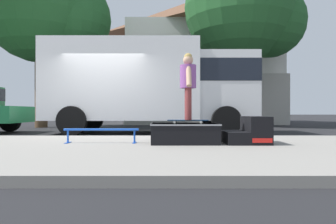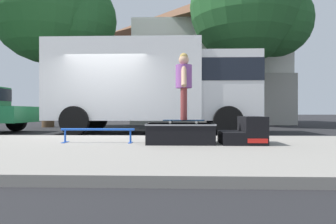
% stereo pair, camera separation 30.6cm
% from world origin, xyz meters
% --- Properties ---
extents(ground_plane, '(140.00, 140.00, 0.00)m').
position_xyz_m(ground_plane, '(0.00, 0.00, 0.00)').
color(ground_plane, black).
extents(sidewalk_slab, '(50.00, 5.00, 0.12)m').
position_xyz_m(sidewalk_slab, '(0.00, -3.00, 0.06)').
color(sidewalk_slab, gray).
rests_on(sidewalk_slab, ground).
extents(skate_box, '(1.28, 0.84, 0.38)m').
position_xyz_m(skate_box, '(2.29, -2.46, 0.33)').
color(skate_box, black).
rests_on(skate_box, sidewalk_slab).
extents(kicker_ramp, '(0.81, 0.86, 0.52)m').
position_xyz_m(kicker_ramp, '(3.53, -2.46, 0.33)').
color(kicker_ramp, black).
rests_on(kicker_ramp, sidewalk_slab).
extents(grind_rail, '(1.46, 0.28, 0.28)m').
position_xyz_m(grind_rail, '(0.67, -2.38, 0.33)').
color(grind_rail, blue).
rests_on(grind_rail, sidewalk_slab).
extents(skateboard, '(0.80, 0.31, 0.07)m').
position_xyz_m(skateboard, '(2.36, -2.47, 0.56)').
color(skateboard, navy).
rests_on(skateboard, skate_box).
extents(skater_kid, '(0.31, 0.66, 1.28)m').
position_xyz_m(skater_kid, '(2.36, -2.47, 1.33)').
color(skater_kid, brown).
rests_on(skater_kid, skateboard).
extents(box_truck, '(6.91, 2.63, 3.05)m').
position_xyz_m(box_truck, '(1.42, 2.20, 1.70)').
color(box_truck, white).
rests_on(box_truck, ground).
extents(street_tree_main, '(5.88, 5.35, 8.46)m').
position_xyz_m(street_tree_main, '(5.77, 6.77, 5.62)').
color(street_tree_main, brown).
rests_on(street_tree_main, ground).
extents(street_tree_neighbour, '(5.91, 5.38, 8.39)m').
position_xyz_m(street_tree_neighbour, '(-3.59, 6.01, 5.53)').
color(street_tree_neighbour, brown).
rests_on(street_tree_neighbour, ground).
extents(house_behind, '(9.54, 8.22, 8.40)m').
position_xyz_m(house_behind, '(4.07, 12.56, 4.24)').
color(house_behind, silver).
rests_on(house_behind, ground).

